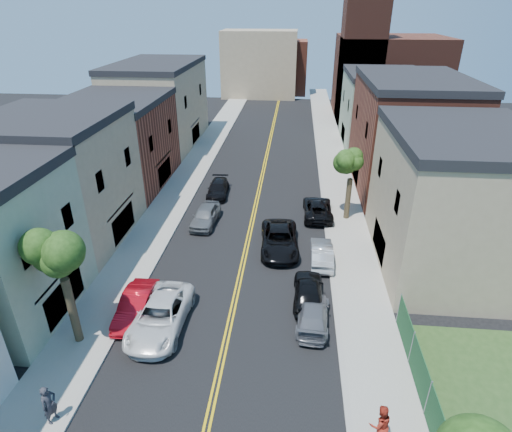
% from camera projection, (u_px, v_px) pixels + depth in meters
% --- Properties ---
extents(sidewalk_left, '(3.20, 100.00, 0.15)m').
position_uv_depth(sidewalk_left, '(191.00, 170.00, 45.79)').
color(sidewalk_left, gray).
rests_on(sidewalk_left, ground).
extents(sidewalk_right, '(3.20, 100.00, 0.15)m').
position_uv_depth(sidewalk_right, '(337.00, 175.00, 44.47)').
color(sidewalk_right, gray).
rests_on(sidewalk_right, ground).
extents(curb_left, '(0.30, 100.00, 0.15)m').
position_uv_depth(curb_left, '(207.00, 171.00, 45.65)').
color(curb_left, gray).
rests_on(curb_left, ground).
extents(curb_right, '(0.30, 100.00, 0.15)m').
position_uv_depth(curb_right, '(320.00, 175.00, 44.62)').
color(curb_right, gray).
rests_on(curb_right, ground).
extents(bldg_left_tan_near, '(9.00, 10.00, 9.00)m').
position_uv_depth(bldg_left_tan_near, '(59.00, 183.00, 30.99)').
color(bldg_left_tan_near, '#998466').
rests_on(bldg_left_tan_near, ground).
extents(bldg_left_brick, '(9.00, 12.00, 8.00)m').
position_uv_depth(bldg_left_brick, '(117.00, 145.00, 40.97)').
color(bldg_left_brick, brown).
rests_on(bldg_left_brick, ground).
extents(bldg_left_tan_far, '(9.00, 16.00, 9.50)m').
position_uv_depth(bldg_left_tan_far, '(159.00, 106.00, 53.05)').
color(bldg_left_tan_far, '#998466').
rests_on(bldg_left_tan_far, ground).
extents(bldg_right_tan, '(9.00, 12.00, 9.00)m').
position_uv_depth(bldg_right_tan, '(454.00, 204.00, 27.76)').
color(bldg_right_tan, '#998466').
rests_on(bldg_right_tan, ground).
extents(bldg_right_brick, '(9.00, 14.00, 10.00)m').
position_uv_depth(bldg_right_brick, '(407.00, 137.00, 39.95)').
color(bldg_right_brick, brown).
rests_on(bldg_right_brick, ground).
extents(bldg_right_palegrn, '(9.00, 12.00, 8.50)m').
position_uv_depth(bldg_right_palegrn, '(381.00, 111.00, 52.71)').
color(bldg_right_palegrn, gray).
rests_on(bldg_right_palegrn, ground).
extents(church, '(16.20, 14.20, 22.60)m').
position_uv_depth(church, '(382.00, 70.00, 64.52)').
color(church, '#4C2319').
rests_on(church, ground).
extents(backdrop_left, '(14.00, 8.00, 12.00)m').
position_uv_depth(backdrop_left, '(260.00, 64.00, 80.03)').
color(backdrop_left, '#998466').
rests_on(backdrop_left, ground).
extents(backdrop_center, '(10.00, 8.00, 10.00)m').
position_uv_depth(backdrop_center, '(281.00, 67.00, 83.70)').
color(backdrop_center, brown).
rests_on(backdrop_center, ground).
extents(fence_right, '(0.04, 15.00, 1.90)m').
position_uv_depth(fence_right, '(438.00, 430.00, 16.82)').
color(fence_right, '#143F1E').
rests_on(fence_right, sidewalk_right).
extents(tree_left_mid, '(5.20, 5.20, 9.29)m').
position_uv_depth(tree_left_mid, '(54.00, 236.00, 19.78)').
color(tree_left_mid, '#312618').
rests_on(tree_left_mid, sidewalk_left).
extents(tree_right_far, '(4.40, 4.40, 8.03)m').
position_uv_depth(tree_right_far, '(353.00, 154.00, 33.03)').
color(tree_right_far, '#312618').
rests_on(tree_right_far, sidewalk_right).
extents(red_sedan, '(1.67, 4.56, 1.49)m').
position_uv_depth(red_sedan, '(136.00, 305.00, 24.32)').
color(red_sedan, red).
rests_on(red_sedan, ground).
extents(white_pickup, '(2.85, 5.95, 1.64)m').
position_uv_depth(white_pickup, '(160.00, 316.00, 23.38)').
color(white_pickup, silver).
rests_on(white_pickup, ground).
extents(grey_car_left, '(2.13, 4.68, 1.56)m').
position_uv_depth(grey_car_left, '(205.00, 215.00, 34.53)').
color(grey_car_left, '#5A5E62').
rests_on(grey_car_left, ground).
extents(black_car_left, '(2.07, 4.61, 1.31)m').
position_uv_depth(black_car_left, '(218.00, 189.00, 39.79)').
color(black_car_left, black).
rests_on(black_car_left, ground).
extents(grey_car_right, '(2.08, 4.51, 1.28)m').
position_uv_depth(grey_car_right, '(313.00, 314.00, 23.78)').
color(grey_car_right, slate).
rests_on(grey_car_right, ground).
extents(black_car_right, '(1.86, 4.51, 1.53)m').
position_uv_depth(black_car_right, '(308.00, 291.00, 25.50)').
color(black_car_right, black).
rests_on(black_car_right, ground).
extents(silver_car_right, '(1.51, 4.27, 1.41)m').
position_uv_depth(silver_car_right, '(322.00, 253.00, 29.44)').
color(silver_car_right, '#ABAEB3').
rests_on(silver_car_right, ground).
extents(dark_car_right_far, '(2.48, 5.21, 1.43)m').
position_uv_depth(dark_car_right_far, '(318.00, 208.00, 35.86)').
color(dark_car_right_far, black).
rests_on(dark_car_right_far, ground).
extents(black_suv_lane, '(3.06, 5.99, 1.62)m').
position_uv_depth(black_suv_lane, '(279.00, 240.00, 30.91)').
color(black_suv_lane, black).
rests_on(black_suv_lane, ground).
extents(pedestrian_left, '(0.67, 0.82, 1.94)m').
position_uv_depth(pedestrian_left, '(49.00, 404.00, 17.87)').
color(pedestrian_left, '#27282F').
rests_on(pedestrian_left, sidewalk_left).
extents(pedestrian_right, '(1.11, 0.95, 1.97)m').
position_uv_depth(pedestrian_right, '(380.00, 424.00, 17.00)').
color(pedestrian_right, maroon).
rests_on(pedestrian_right, sidewalk_right).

